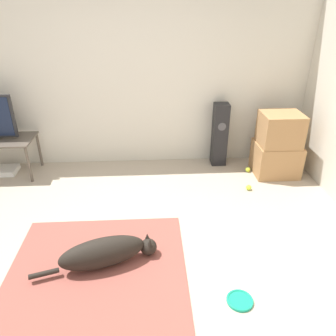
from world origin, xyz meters
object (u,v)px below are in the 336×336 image
Objects in this scene: tennis_ball_by_boxes at (249,188)px; frisbee at (240,300)px; cardboard_box_upper at (280,129)px; tennis_ball_near_speaker at (248,170)px; dog at (106,252)px; floor_speaker at (220,135)px; cardboard_box_lower at (276,159)px; game_console at (6,170)px.

frisbee is at bearing -107.85° from tennis_ball_by_boxes.
cardboard_box_upper reaches higher than tennis_ball_near_speaker.
floor_speaker reaches higher than dog.
floor_speaker is at bearing 83.10° from frisbee.
frisbee is 3.17× the size of tennis_ball_by_boxes.
tennis_ball_near_speaker is (-0.34, 0.04, -0.18)m from cardboard_box_lower.
tennis_ball_by_boxes is at bearing -137.67° from cardboard_box_lower.
frisbee is 2.45m from floor_speaker.
frisbee is 0.42× the size of cardboard_box_upper.
dog is 1.91× the size of cardboard_box_lower.
frisbee is at bearing -96.90° from floor_speaker.
floor_speaker is 2.94m from game_console.
dog is 1.23× the size of floor_speaker.
dog is at bearing 156.84° from frisbee.
cardboard_box_upper is at bearing -10.58° from tennis_ball_near_speaker.
cardboard_box_lower is 8.49× the size of tennis_ball_near_speaker.
tennis_ball_by_boxes is at bearing 72.15° from frisbee.
cardboard_box_upper reaches higher than dog.
game_console is (-3.15, 0.63, 0.00)m from tennis_ball_by_boxes.
cardboard_box_lower is at bearing -7.35° from tennis_ball_near_speaker.
dog is 5.11× the size of frisbee.
dog is at bearing -143.65° from tennis_ball_by_boxes.
game_console is at bearing 130.31° from dog.
tennis_ball_near_speaker is at bearing 72.91° from frisbee.
floor_speaker is 0.61m from tennis_ball_near_speaker.
floor_speaker is (1.37, 1.94, 0.29)m from dog.
frisbee is 1.73m from tennis_ball_by_boxes.
cardboard_box_upper is at bearing -3.60° from game_console.
cardboard_box_upper is 3.65m from game_console.
frisbee is 2.21m from tennis_ball_near_speaker.
tennis_ball_by_boxes is at bearing -11.31° from game_console.
dog reaches higher than game_console.
game_console reaches higher than tennis_ball_near_speaker.
tennis_ball_near_speaker is (0.65, 2.11, 0.02)m from frisbee.
frisbee is 0.24× the size of floor_speaker.
cardboard_box_lower reaches higher than tennis_ball_near_speaker.
cardboard_box_upper is (0.98, 2.05, 0.62)m from frisbee.
tennis_ball_by_boxes is at bearing -72.34° from floor_speaker.
tennis_ball_near_speaker is at bearing 75.64° from tennis_ball_by_boxes.
game_console is (-3.61, 0.21, -0.18)m from cardboard_box_lower.
cardboard_box_lower is 8.49× the size of tennis_ball_by_boxes.
cardboard_box_lower is at bearing 37.77° from dog.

